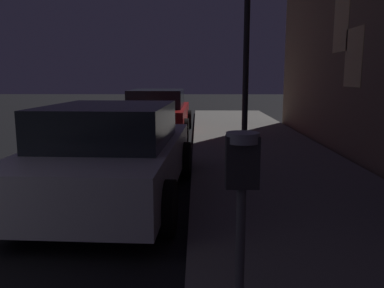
# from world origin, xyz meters

# --- Properties ---
(parking_meter) EXTENTS (0.19, 0.19, 1.36)m
(parking_meter) POSITION_xyz_m (4.36, 0.51, 1.18)
(parking_meter) COLOR #59595B
(parking_meter) RESTS_ON sidewalk
(car_white) EXTENTS (2.28, 4.34, 1.43)m
(car_white) POSITION_xyz_m (2.85, 3.97, 0.71)
(car_white) COLOR silver
(car_white) RESTS_ON ground
(car_red) EXTENTS (2.08, 4.56, 1.43)m
(car_red) POSITION_xyz_m (2.85, 10.74, 0.71)
(car_red) COLOR maroon
(car_red) RESTS_ON ground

